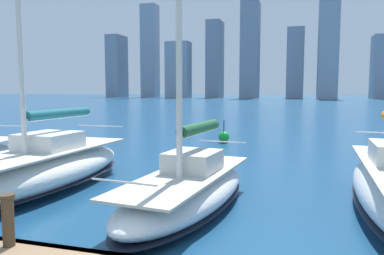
% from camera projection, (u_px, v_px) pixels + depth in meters
% --- Properties ---
extents(city_skyline, '(167.54, 22.63, 49.06)m').
position_uv_depth(city_skyline, '(311.00, 52.00, 153.34)').
color(city_skyline, gray).
rests_on(city_skyline, ground).
extents(sailboat_forest, '(2.99, 7.10, 10.69)m').
position_uv_depth(sailboat_forest, '(188.00, 187.00, 10.27)').
color(sailboat_forest, white).
rests_on(sailboat_forest, ground).
extents(sailboat_teal, '(3.06, 8.52, 11.78)m').
position_uv_depth(sailboat_teal, '(40.00, 168.00, 12.36)').
color(sailboat_teal, white).
rests_on(sailboat_teal, ground).
extents(mooring_post, '(0.26, 0.26, 0.91)m').
position_uv_depth(mooring_post, '(8.00, 219.00, 6.42)').
color(mooring_post, '#423323').
rests_on(mooring_post, dock_pier).
extents(channel_buoy, '(0.70, 0.70, 1.40)m').
position_uv_depth(channel_buoy, '(224.00, 137.00, 23.61)').
color(channel_buoy, green).
rests_on(channel_buoy, ground).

